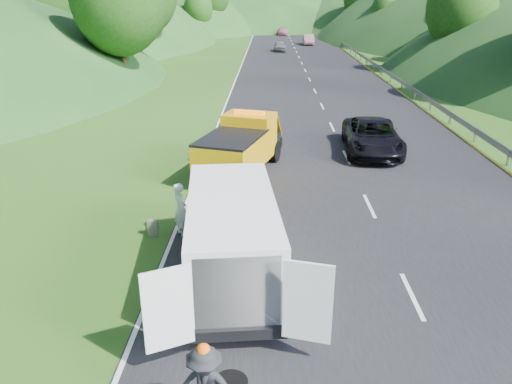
{
  "coord_description": "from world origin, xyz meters",
  "views": [
    {
      "loc": [
        -0.82,
        -13.26,
        7.38
      ],
      "look_at": [
        -1.21,
        2.08,
        1.3
      ],
      "focal_mm": 35.0,
      "sensor_mm": 36.0,
      "label": 1
    }
  ],
  "objects_px": {
    "white_van": "(232,233)",
    "child": "(239,247)",
    "passing_suv": "(371,152)",
    "woman": "(182,235)",
    "tow_truck": "(241,146)",
    "suitcase": "(153,228)"
  },
  "relations": [
    {
      "from": "white_van",
      "to": "tow_truck",
      "type": "bearing_deg",
      "value": 85.2
    },
    {
      "from": "woman",
      "to": "passing_suv",
      "type": "bearing_deg",
      "value": -73.62
    },
    {
      "from": "tow_truck",
      "to": "woman",
      "type": "xyz_separation_m",
      "value": [
        -1.64,
        -6.28,
        -1.25
      ]
    },
    {
      "from": "woman",
      "to": "child",
      "type": "bearing_deg",
      "value": -145.75
    },
    {
      "from": "suitcase",
      "to": "passing_suv",
      "type": "distance_m",
      "value": 13.11
    },
    {
      "from": "passing_suv",
      "to": "white_van",
      "type": "bearing_deg",
      "value": -113.01
    },
    {
      "from": "tow_truck",
      "to": "suitcase",
      "type": "relative_size",
      "value": 11.53
    },
    {
      "from": "white_van",
      "to": "child",
      "type": "relative_size",
      "value": 7.02
    },
    {
      "from": "child",
      "to": "suitcase",
      "type": "relative_size",
      "value": 1.9
    },
    {
      "from": "tow_truck",
      "to": "child",
      "type": "distance_m",
      "value": 7.18
    },
    {
      "from": "tow_truck",
      "to": "white_van",
      "type": "relative_size",
      "value": 0.86
    },
    {
      "from": "child",
      "to": "passing_suv",
      "type": "xyz_separation_m",
      "value": [
        6.07,
        10.33,
        0.0
      ]
    },
    {
      "from": "woman",
      "to": "tow_truck",
      "type": "bearing_deg",
      "value": -48.23
    },
    {
      "from": "woman",
      "to": "child",
      "type": "relative_size",
      "value": 1.74
    },
    {
      "from": "white_van",
      "to": "passing_suv",
      "type": "relative_size",
      "value": 1.27
    },
    {
      "from": "child",
      "to": "passing_suv",
      "type": "height_order",
      "value": "passing_suv"
    },
    {
      "from": "tow_truck",
      "to": "child",
      "type": "xyz_separation_m",
      "value": [
        0.3,
        -7.07,
        -1.25
      ]
    },
    {
      "from": "suitcase",
      "to": "tow_truck",
      "type": "bearing_deg",
      "value": 67.84
    },
    {
      "from": "woman",
      "to": "passing_suv",
      "type": "height_order",
      "value": "woman"
    },
    {
      "from": "tow_truck",
      "to": "suitcase",
      "type": "bearing_deg",
      "value": -95.42
    },
    {
      "from": "white_van",
      "to": "suitcase",
      "type": "xyz_separation_m",
      "value": [
        -2.8,
        2.63,
        -1.14
      ]
    },
    {
      "from": "tow_truck",
      "to": "child",
      "type": "bearing_deg",
      "value": -70.84
    }
  ]
}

